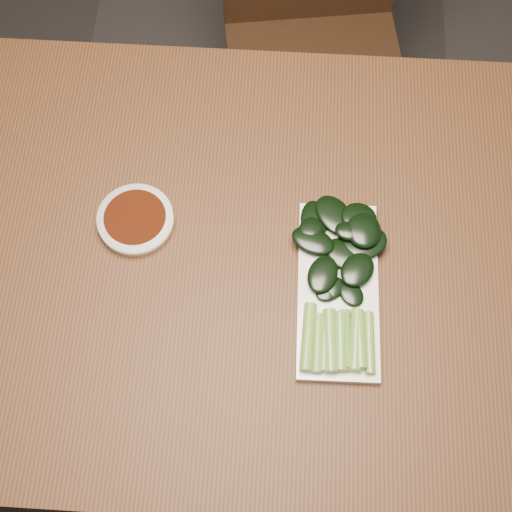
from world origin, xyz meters
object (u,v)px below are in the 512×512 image
object	(u,v)px
table	(241,269)
sauce_bowl	(136,220)
chair_far	(315,39)
serving_plate	(338,290)
gai_lan	(342,278)

from	to	relation	value
table	sauce_bowl	distance (m)	0.19
chair_far	sauce_bowl	distance (m)	0.74
sauce_bowl	serving_plate	bearing A→B (deg)	-16.73
table	gai_lan	xyz separation A→B (m)	(0.16, -0.05, 0.10)
chair_far	table	bearing A→B (deg)	-108.99
gai_lan	chair_far	bearing A→B (deg)	93.12
table	serving_plate	bearing A→B (deg)	-20.64
serving_plate	gai_lan	bearing A→B (deg)	71.42
chair_far	sauce_bowl	bearing A→B (deg)	-123.71
sauce_bowl	gai_lan	size ratio (longest dim) A/B	0.40
serving_plate	gai_lan	world-z (taller)	gai_lan
gai_lan	serving_plate	bearing A→B (deg)	-108.58
chair_far	gai_lan	world-z (taller)	chair_far
gai_lan	sauce_bowl	bearing A→B (deg)	165.56
serving_plate	gai_lan	xyz separation A→B (m)	(0.00, 0.01, 0.02)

